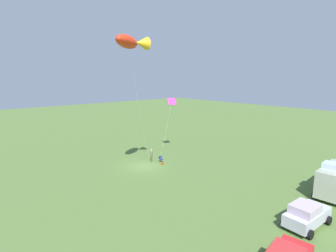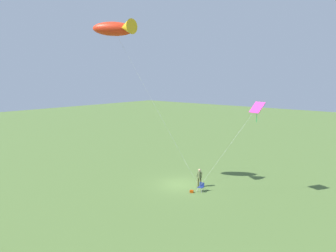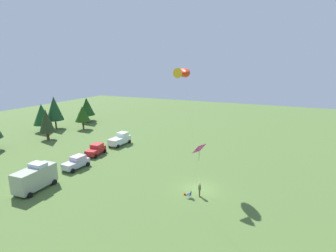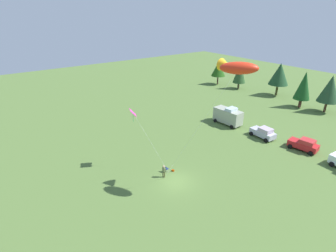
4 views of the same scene
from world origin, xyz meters
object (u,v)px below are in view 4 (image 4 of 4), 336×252
object	(u,v)px
car_red_sedan	(304,144)
kite_diamond_rainbow	(133,114)
folding_chair	(166,168)
van_motorhome_grey	(228,116)
kite_large_fish	(235,67)
backpack_on_grass	(173,170)
car_silver_compact	(263,133)
person_kite_flyer	(164,170)

from	to	relation	value
car_red_sedan	kite_diamond_rainbow	xyz separation A→B (m)	(-11.57, -22.75, 6.62)
folding_chair	van_motorhome_grey	size ratio (longest dim) A/B	0.15
car_red_sedan	kite_diamond_rainbow	bearing A→B (deg)	-125.07
kite_large_fish	folding_chair	bearing A→B (deg)	-151.14
backpack_on_grass	car_red_sedan	world-z (taller)	car_red_sedan
backpack_on_grass	car_red_sedan	distance (m)	20.94
car_silver_compact	kite_diamond_rainbow	xyz separation A→B (m)	(-5.32, -21.33, 6.62)
van_motorhome_grey	kite_large_fish	distance (m)	23.56
van_motorhome_grey	folding_chair	bearing A→B (deg)	-75.07
backpack_on_grass	van_motorhome_grey	distance (m)	19.10
folding_chair	car_silver_compact	bearing A→B (deg)	-9.18
folding_chair	car_red_sedan	size ratio (longest dim) A/B	0.19
person_kite_flyer	kite_large_fish	size ratio (longest dim) A/B	0.11
person_kite_flyer	car_red_sedan	bearing A→B (deg)	-43.80
person_kite_flyer	folding_chair	xyz separation A→B (m)	(-0.84, 0.94, -0.53)
backpack_on_grass	van_motorhome_grey	world-z (taller)	van_motorhome_grey
person_kite_flyer	car_silver_compact	distance (m)	20.00
person_kite_flyer	backpack_on_grass	bearing A→B (deg)	-14.25
kite_large_fish	person_kite_flyer	bearing A→B (deg)	-141.74
car_silver_compact	kite_diamond_rainbow	bearing A→B (deg)	-100.52
folding_chair	kite_diamond_rainbow	bearing A→B (deg)	114.96
backpack_on_grass	van_motorhome_grey	size ratio (longest dim) A/B	0.06
van_motorhome_grey	kite_diamond_rainbow	bearing A→B (deg)	-87.26
person_kite_flyer	van_motorhome_grey	size ratio (longest dim) A/B	0.32
backpack_on_grass	car_silver_compact	world-z (taller)	car_silver_compact
van_motorhome_grey	kite_large_fish	bearing A→B (deg)	-52.49
van_motorhome_grey	kite_large_fish	size ratio (longest dim) A/B	0.36
kite_diamond_rainbow	car_red_sedan	bearing A→B (deg)	63.05
backpack_on_grass	kite_large_fish	bearing A→B (deg)	24.85
van_motorhome_grey	car_red_sedan	xyz separation A→B (m)	(13.77, 1.81, -0.69)
backpack_on_grass	van_motorhome_grey	xyz separation A→B (m)	(-6.60, 17.85, 1.53)
folding_chair	kite_diamond_rainbow	xyz separation A→B (m)	(-3.93, -2.27, 7.08)
folding_chair	van_motorhome_grey	distance (m)	19.68
car_red_sedan	kite_large_fish	xyz separation A→B (m)	(-0.88, -16.75, 13.57)
backpack_on_grass	kite_diamond_rainbow	size ratio (longest dim) A/B	0.04
folding_chair	kite_large_fish	world-z (taller)	kite_large_fish
kite_large_fish	car_silver_compact	bearing A→B (deg)	109.29
kite_large_fish	kite_diamond_rainbow	xyz separation A→B (m)	(-10.69, -5.99, -6.94)
folding_chair	kite_large_fish	size ratio (longest dim) A/B	0.05
folding_chair	car_silver_compact	distance (m)	19.11
folding_chair	kite_diamond_rainbow	size ratio (longest dim) A/B	0.10
car_red_sedan	kite_diamond_rainbow	distance (m)	26.36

